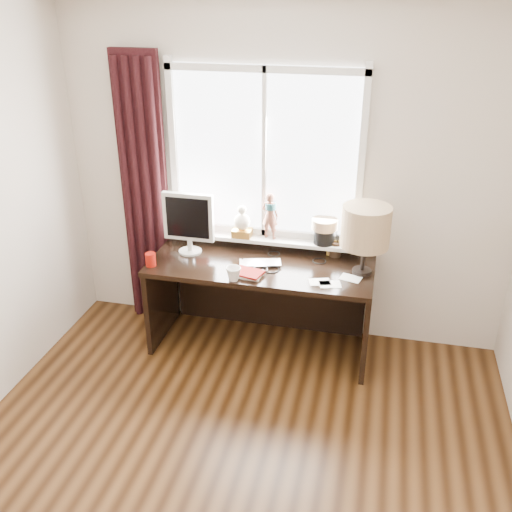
% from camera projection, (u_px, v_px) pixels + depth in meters
% --- Properties ---
extents(floor, '(3.50, 4.00, 0.00)m').
position_uv_depth(floor, '(214.00, 511.00, 3.20)').
color(floor, '#543317').
rests_on(floor, ground).
extents(ceiling, '(3.50, 4.00, 0.00)m').
position_uv_depth(ceiling, '(192.00, 7.00, 2.07)').
color(ceiling, white).
rests_on(ceiling, wall_back).
extents(wall_back, '(3.50, 0.00, 2.60)m').
position_uv_depth(wall_back, '(284.00, 180.00, 4.39)').
color(wall_back, beige).
rests_on(wall_back, ground).
extents(laptop, '(0.36, 0.28, 0.02)m').
position_uv_depth(laptop, '(261.00, 263.00, 4.30)').
color(laptop, silver).
rests_on(laptop, desk).
extents(mug, '(0.15, 0.15, 0.11)m').
position_uv_depth(mug, '(233.00, 273.00, 4.06)').
color(mug, white).
rests_on(mug, desk).
extents(red_cup, '(0.08, 0.08, 0.10)m').
position_uv_depth(red_cup, '(151.00, 260.00, 4.27)').
color(red_cup, '#930F06').
rests_on(red_cup, desk).
extents(window, '(1.52, 0.20, 1.40)m').
position_uv_depth(window, '(266.00, 180.00, 4.37)').
color(window, white).
rests_on(window, ground).
extents(curtain, '(0.38, 0.09, 2.25)m').
position_uv_depth(curtain, '(144.00, 196.00, 4.62)').
color(curtain, black).
rests_on(curtain, floor).
extents(desk, '(1.70, 0.70, 0.75)m').
position_uv_depth(desk, '(263.00, 286.00, 4.51)').
color(desk, black).
rests_on(desk, floor).
extents(monitor, '(0.40, 0.18, 0.49)m').
position_uv_depth(monitor, '(188.00, 220.00, 4.39)').
color(monitor, beige).
rests_on(monitor, desk).
extents(notebook_stack, '(0.25, 0.20, 0.03)m').
position_uv_depth(notebook_stack, '(247.00, 273.00, 4.15)').
color(notebook_stack, beige).
rests_on(notebook_stack, desk).
extents(brush_holder, '(0.09, 0.09, 0.25)m').
position_uv_depth(brush_holder, '(335.00, 249.00, 4.42)').
color(brush_holder, black).
rests_on(brush_holder, desk).
extents(icon_frame, '(0.10, 0.02, 0.13)m').
position_uv_depth(icon_frame, '(333.00, 248.00, 4.42)').
color(icon_frame, gold).
rests_on(icon_frame, desk).
extents(table_lamp, '(0.35, 0.35, 0.52)m').
position_uv_depth(table_lamp, '(366.00, 228.00, 4.03)').
color(table_lamp, black).
rests_on(table_lamp, desk).
extents(loose_papers, '(0.38, 0.27, 0.00)m').
position_uv_depth(loose_papers, '(334.00, 281.00, 4.07)').
color(loose_papers, white).
rests_on(loose_papers, desk).
extents(desk_cables, '(0.50, 0.40, 0.01)m').
position_uv_depth(desk_cables, '(287.00, 263.00, 4.33)').
color(desk_cables, black).
rests_on(desk_cables, desk).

